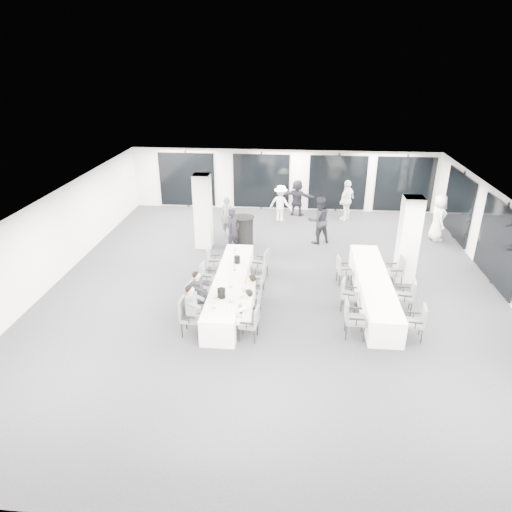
{
  "coord_description": "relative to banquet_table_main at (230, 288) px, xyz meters",
  "views": [
    {
      "loc": [
        0.59,
        -12.69,
        6.79
      ],
      "look_at": [
        -0.52,
        -0.2,
        1.19
      ],
      "focal_mm": 32.0,
      "sensor_mm": 36.0,
      "label": 1
    }
  ],
  "objects": [
    {
      "name": "seated_guest_a",
      "position": [
        -0.67,
        -1.9,
        0.44
      ],
      "size": [
        0.5,
        0.38,
        1.44
      ],
      "rotation": [
        0.0,
        0.0,
        -1.57
      ],
      "color": "#5A5C62",
      "rests_on": "floor"
    },
    {
      "name": "water_bottle_c",
      "position": [
        -0.09,
        1.81,
        0.47
      ],
      "size": [
        0.06,
        0.06,
        0.2
      ],
      "primitive_type": "cylinder",
      "color": "silver",
      "rests_on": "banquet_table_main"
    },
    {
      "name": "chair_side_left_mid",
      "position": [
        3.4,
        -0.24,
        0.15
      ],
      "size": [
        0.56,
        0.59,
        0.92
      ],
      "rotation": [
        0.0,
        0.0,
        -1.82
      ],
      "color": "#515359",
      "rests_on": "floor"
    },
    {
      "name": "chair_side_left_near",
      "position": [
        3.39,
        -1.63,
        0.22
      ],
      "size": [
        0.54,
        0.6,
        1.04
      ],
      "rotation": [
        0.0,
        0.0,
        -1.6
      ],
      "color": "#515359",
      "rests_on": "floor"
    },
    {
      "name": "standing_guest_b",
      "position": [
        2.76,
        4.77,
        0.68
      ],
      "size": [
        1.18,
        0.99,
        2.11
      ],
      "primitive_type": "imported",
      "rotation": [
        0.0,
        0.0,
        3.58
      ],
      "color": "black",
      "rests_on": "floor"
    },
    {
      "name": "column_left",
      "position": [
        -1.57,
        4.01,
        1.02
      ],
      "size": [
        0.6,
        0.6,
        2.8
      ],
      "primitive_type": "cube",
      "color": "silver",
      "rests_on": "floor"
    },
    {
      "name": "standing_guest_e",
      "position": [
        7.43,
        5.53,
        0.65
      ],
      "size": [
        0.61,
        1.0,
        2.06
      ],
      "primitive_type": "imported",
      "rotation": [
        0.0,
        0.0,
        1.58
      ],
      "color": "white",
      "rests_on": "floor"
    },
    {
      "name": "chair_main_right_far",
      "position": [
        0.84,
        1.51,
        0.19
      ],
      "size": [
        0.6,
        0.63,
        1.0
      ],
      "rotation": [
        0.0,
        0.0,
        1.36
      ],
      "color": "#515359",
      "rests_on": "floor"
    },
    {
      "name": "ice_bucket_near",
      "position": [
        -0.06,
        -1.22,
        0.5
      ],
      "size": [
        0.23,
        0.23,
        0.26
      ],
      "primitive_type": "cylinder",
      "color": "black",
      "rests_on": "banquet_table_main"
    },
    {
      "name": "chair_main_left_mid",
      "position": [
        -0.84,
        -0.38,
        0.19
      ],
      "size": [
        0.5,
        0.56,
        0.99
      ],
      "rotation": [
        0.0,
        0.0,
        -1.57
      ],
      "color": "#515359",
      "rests_on": "floor"
    },
    {
      "name": "banquet_table_side",
      "position": [
        4.23,
        0.34,
        0.0
      ],
      "size": [
        0.9,
        5.0,
        0.75
      ],
      "primitive_type": "cube",
      "color": "white",
      "rests_on": "floor"
    },
    {
      "name": "chair_main_right_second",
      "position": [
        0.83,
        -1.18,
        0.11
      ],
      "size": [
        0.45,
        0.5,
        0.86
      ],
      "rotation": [
        0.0,
        0.0,
        1.54
      ],
      "color": "#515359",
      "rests_on": "floor"
    },
    {
      "name": "chair_side_left_far",
      "position": [
        3.4,
        1.37,
        0.15
      ],
      "size": [
        0.51,
        0.56,
        0.92
      ],
      "rotation": [
        0.0,
        0.0,
        -1.45
      ],
      "color": "#515359",
      "rests_on": "floor"
    },
    {
      "name": "chair_side_right_near",
      "position": [
        5.06,
        -1.59,
        0.16
      ],
      "size": [
        0.53,
        0.57,
        0.94
      ],
      "rotation": [
        0.0,
        0.0,
        1.46
      ],
      "color": "#515359",
      "rests_on": "floor"
    },
    {
      "name": "plate_a",
      "position": [
        -0.17,
        -1.29,
        0.39
      ],
      "size": [
        0.18,
        0.18,
        0.03
      ],
      "color": "white",
      "rests_on": "banquet_table_main"
    },
    {
      "name": "standing_guest_a",
      "position": [
        -0.4,
        3.7,
        0.55
      ],
      "size": [
        0.83,
        0.86,
        1.85
      ],
      "primitive_type": "imported",
      "rotation": [
        0.0,
        0.0,
        0.95
      ],
      "color": "black",
      "rests_on": "floor"
    },
    {
      "name": "chair_main_right_mid",
      "position": [
        0.83,
        -0.34,
        0.12
      ],
      "size": [
        0.46,
        0.51,
        0.87
      ],
      "rotation": [
        0.0,
        0.0,
        1.63
      ],
      "color": "#515359",
      "rests_on": "floor"
    },
    {
      "name": "chair_main_right_near",
      "position": [
        0.83,
        -2.0,
        0.16
      ],
      "size": [
        0.52,
        0.56,
        0.93
      ],
      "rotation": [
        0.0,
        0.0,
        1.45
      ],
      "color": "#515359",
      "rests_on": "floor"
    },
    {
      "name": "room",
      "position": [
        2.12,
        1.93,
        1.01
      ],
      "size": [
        14.04,
        16.04,
        2.84
      ],
      "color": "#222227",
      "rests_on": "ground"
    },
    {
      "name": "chair_main_right_fourth",
      "position": [
        0.83,
        0.54,
        0.13
      ],
      "size": [
        0.47,
        0.52,
        0.89
      ],
      "rotation": [
        0.0,
        0.0,
        1.52
      ],
      "color": "#515359",
      "rests_on": "floor"
    },
    {
      "name": "cocktail_table",
      "position": [
        -0.08,
        4.22,
        0.21
      ],
      "size": [
        0.83,
        0.83,
        1.16
      ],
      "color": "black",
      "rests_on": "floor"
    },
    {
      "name": "wine_glass",
      "position": [
        0.22,
        -2.1,
        0.54
      ],
      "size": [
        0.08,
        0.08,
        0.22
      ],
      "color": "silver",
      "rests_on": "banquet_table_main"
    },
    {
      "name": "water_bottle_a",
      "position": [
        -0.13,
        -1.9,
        0.48
      ],
      "size": [
        0.06,
        0.06,
        0.2
      ],
      "primitive_type": "cylinder",
      "color": "silver",
      "rests_on": "banquet_table_main"
    },
    {
      "name": "chair_main_left_fourth",
      "position": [
        -0.83,
        0.56,
        0.13
      ],
      "size": [
        0.49,
        0.53,
        0.88
      ],
      "rotation": [
        0.0,
        0.0,
        -1.67
      ],
      "color": "#515359",
      "rests_on": "floor"
    },
    {
      "name": "chair_main_left_near",
      "position": [
        -0.84,
        -1.9,
        0.21
      ],
      "size": [
        0.54,
        0.6,
        1.03
      ],
      "rotation": [
        0.0,
        0.0,
        -1.61
      ],
      "color": "#515359",
      "rests_on": "floor"
    },
    {
      "name": "standing_guest_h",
      "position": [
        6.15,
        4.91,
        0.67
      ],
      "size": [
        1.09,
        1.18,
        2.09
      ],
      "primitive_type": "imported",
      "rotation": [
        0.0,
        0.0,
        2.19
      ],
      "color": "black",
      "rests_on": "floor"
    },
    {
      "name": "water_bottle_b",
      "position": [
        0.09,
        0.34,
        0.49
      ],
      "size": [
        0.07,
        0.07,
        0.23
      ],
      "primitive_type": "cylinder",
      "color": "silver",
      "rests_on": "banquet_table_main"
    },
    {
      "name": "standing_guest_d",
      "position": [
        4.09,
        7.59,
        0.64
      ],
      "size": [
        1.24,
        1.36,
        2.03
      ],
      "primitive_type": "imported",
      "rotation": [
        0.0,
        0.0,
        4.09
      ],
      "color": "white",
      "rests_on": "floor"
    },
    {
      "name": "seated_guest_c",
      "position": [
        0.67,
        -1.99,
        0.44
      ],
      "size": [
        0.5,
        0.38,
        1.44
      ],
      "rotation": [
        0.0,
        0.0,
        1.57
      ],
      "color": "white",
      "rests_on": "floor"
    },
    {
      "name": "chair_main_left_second",
      "position": [
        -0.84,
        -1.07,
        0.22
      ],
      "size": [
        0.63,
        0.66,
        1.04
      ],
      "rotation": [
        0.0,
        0.0,
        -1.8
      ],
      "color": "#515359",
      "rests_on": "floor"
    },
    {
      "name": "plate_c",
      "position": [
        0.11,
        -0.63,
        0.39
      ],
      "size": [
        0.2,
        0.2,
        0.03
      ],
      "color": "white",
      "rests_on": "banquet_table_main"
    },
    {
      "name": "chair_main_left_far",
      "position": [
        -0.83,
        1.64,
        0.15
      ],
      "size": [
        0.48,
        0.53,
        0.91
      ],
      "rotation": [
        0.0,
        0.0,
        -1.53
      ],
      "color": "#515359",
      "rests_on": "floor"
    },
    {
      "name": "seated_guest_b",
      "position": [
        -0.67,
        -1.09,
        0.44
      ],
      "size": [
        0.5,
        0.38,
        1.44
      ],
      "rotation": [
        0.0,
        0.0,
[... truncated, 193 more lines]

